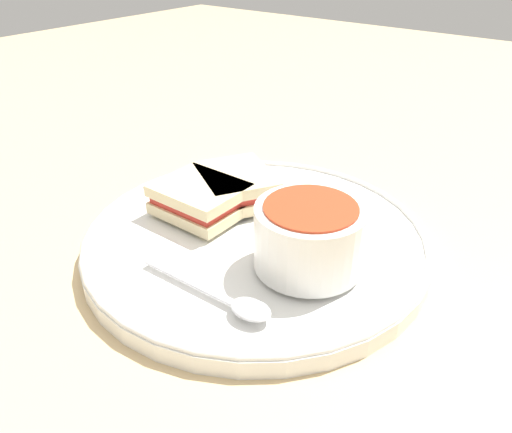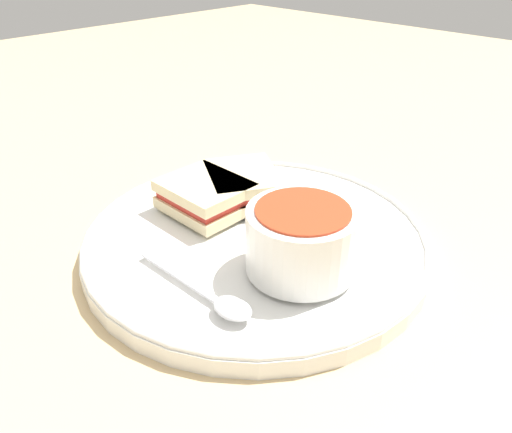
% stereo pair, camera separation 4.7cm
% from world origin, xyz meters
% --- Properties ---
extents(ground_plane, '(2.40, 2.40, 0.00)m').
position_xyz_m(ground_plane, '(0.00, 0.00, 0.00)').
color(ground_plane, '#D1B27F').
extents(plate, '(0.33, 0.33, 0.02)m').
position_xyz_m(plate, '(0.00, 0.00, 0.01)').
color(plate, white).
rests_on(plate, ground_plane).
extents(soup_bowl, '(0.09, 0.09, 0.06)m').
position_xyz_m(soup_bowl, '(0.02, 0.07, 0.05)').
color(soup_bowl, white).
rests_on(soup_bowl, plate).
extents(spoon, '(0.02, 0.13, 0.01)m').
position_xyz_m(spoon, '(0.10, 0.06, 0.02)').
color(spoon, silver).
rests_on(spoon, plate).
extents(sandwich_half_near, '(0.10, 0.11, 0.03)m').
position_xyz_m(sandwich_half_near, '(-0.04, -0.06, 0.04)').
color(sandwich_half_near, beige).
rests_on(sandwich_half_near, plate).
extents(sandwich_half_far, '(0.07, 0.08, 0.03)m').
position_xyz_m(sandwich_half_far, '(0.01, -0.07, 0.04)').
color(sandwich_half_far, beige).
rests_on(sandwich_half_far, plate).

